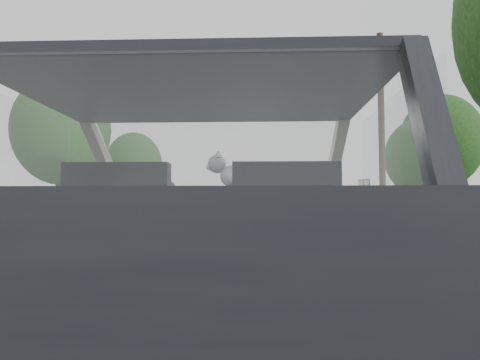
# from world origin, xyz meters

# --- Properties ---
(subject_car) EXTENTS (1.80, 4.00, 1.45)m
(subject_car) POSITION_xyz_m (0.00, 0.00, 0.72)
(subject_car) COLOR black
(subject_car) RESTS_ON ground
(dashboard) EXTENTS (1.58, 0.45, 0.30)m
(dashboard) POSITION_xyz_m (0.00, 0.62, 0.85)
(dashboard) COLOR black
(dashboard) RESTS_ON subject_car
(driver_seat) EXTENTS (0.50, 0.72, 0.42)m
(driver_seat) POSITION_xyz_m (-0.40, -0.29, 0.88)
(driver_seat) COLOR black
(driver_seat) RESTS_ON subject_car
(passenger_seat) EXTENTS (0.50, 0.72, 0.42)m
(passenger_seat) POSITION_xyz_m (0.40, -0.29, 0.88)
(passenger_seat) COLOR black
(passenger_seat) RESTS_ON subject_car
(steering_wheel) EXTENTS (0.36, 0.36, 0.04)m
(steering_wheel) POSITION_xyz_m (-0.40, 0.33, 0.92)
(steering_wheel) COLOR black
(steering_wheel) RESTS_ON dashboard
(cat) EXTENTS (0.64, 0.24, 0.28)m
(cat) POSITION_xyz_m (0.26, 0.66, 1.09)
(cat) COLOR gray
(cat) RESTS_ON dashboard
(guardrail) EXTENTS (0.05, 90.00, 0.32)m
(guardrail) POSITION_xyz_m (4.30, 10.00, 0.58)
(guardrail) COLOR gray
(guardrail) RESTS_ON ground
(other_car) EXTENTS (2.88, 5.21, 1.62)m
(other_car) POSITION_xyz_m (-0.09, 24.44, 0.81)
(other_car) COLOR #949BA8
(other_car) RESTS_ON ground
(highway_sign) EXTENTS (0.46, 0.90, 2.36)m
(highway_sign) POSITION_xyz_m (5.44, 20.70, 1.18)
(highway_sign) COLOR #1B5C27
(highway_sign) RESTS_ON ground
(utility_pole) EXTENTS (0.38, 0.38, 8.88)m
(utility_pole) POSITION_xyz_m (5.78, 18.52, 4.44)
(utility_pole) COLOR #463627
(utility_pole) RESTS_ON ground
(tree_2) EXTENTS (5.53, 5.53, 6.47)m
(tree_2) POSITION_xyz_m (10.49, 27.69, 3.24)
(tree_2) COLOR #193113
(tree_2) RESTS_ON ground
(tree_3) EXTENTS (6.88, 6.88, 9.28)m
(tree_3) POSITION_xyz_m (14.07, 33.11, 4.64)
(tree_3) COLOR #193113
(tree_3) RESTS_ON ground
(tree_5) EXTENTS (6.39, 6.39, 8.30)m
(tree_5) POSITION_xyz_m (-10.98, 23.34, 4.15)
(tree_5) COLOR #193113
(tree_5) RESTS_ON ground
(tree_6) EXTENTS (5.36, 5.36, 6.59)m
(tree_6) POSITION_xyz_m (-9.39, 32.83, 3.29)
(tree_6) COLOR #193113
(tree_6) RESTS_ON ground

